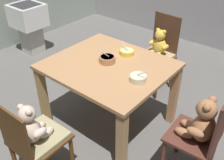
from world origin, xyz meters
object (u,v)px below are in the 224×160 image
teddy_chair_near_right (202,128)px  porridge_bowl_terracotta_center (107,59)px  dining_table (109,75)px  sink_basin (29,22)px  porridge_bowl_yellow_far_center (127,52)px  teddy_chair_far_center (158,50)px  porridge_bowl_cream_near_right (138,78)px  teddy_chair_near_front (33,134)px

teddy_chair_near_right → porridge_bowl_terracotta_center: bearing=-7.2°
dining_table → sink_basin: sink_basin is taller
porridge_bowl_yellow_far_center → porridge_bowl_terracotta_center: porridge_bowl_terracotta_center is taller
sink_basin → teddy_chair_near_right: bearing=-10.7°
teddy_chair_far_center → porridge_bowl_cream_near_right: (0.37, -0.99, 0.24)m
teddy_chair_near_right → teddy_chair_far_center: teddy_chair_far_center is taller
porridge_bowl_cream_near_right → porridge_bowl_terracotta_center: porridge_bowl_terracotta_center is taller
dining_table → porridge_bowl_cream_near_right: bearing=-9.3°
porridge_bowl_terracotta_center → porridge_bowl_cream_near_right: bearing=-11.5°
teddy_chair_far_center → porridge_bowl_cream_near_right: size_ratio=6.02×
teddy_chair_near_front → porridge_bowl_yellow_far_center: size_ratio=5.47×
sink_basin → porridge_bowl_yellow_far_center: bearing=-6.7°
teddy_chair_far_center → porridge_bowl_cream_near_right: 1.08m
porridge_bowl_yellow_far_center → teddy_chair_near_front: bearing=-90.0°
teddy_chair_far_center → porridge_bowl_yellow_far_center: bearing=3.3°
dining_table → teddy_chair_near_right: teddy_chair_near_right is taller
dining_table → porridge_bowl_terracotta_center: porridge_bowl_terracotta_center is taller
teddy_chair_near_front → sink_basin: (-2.06, 1.44, -0.02)m
porridge_bowl_yellow_far_center → porridge_bowl_cream_near_right: (0.37, -0.34, 0.01)m
porridge_bowl_yellow_far_center → porridge_bowl_terracotta_center: (-0.05, -0.25, 0.01)m
porridge_bowl_cream_near_right → porridge_bowl_terracotta_center: size_ratio=1.00×
dining_table → teddy_chair_far_center: 0.93m
teddy_chair_far_center → dining_table: bearing=2.7°
teddy_chair_near_right → porridge_bowl_terracotta_center: 1.05m
teddy_chair_near_front → sink_basin: bearing=53.8°
teddy_chair_near_front → porridge_bowl_cream_near_right: bearing=-24.6°
porridge_bowl_yellow_far_center → porridge_bowl_cream_near_right: 0.50m
dining_table → porridge_bowl_yellow_far_center: (0.01, 0.27, 0.15)m
teddy_chair_near_right → porridge_bowl_terracotta_center: size_ratio=5.82×
dining_table → teddy_chair_far_center: size_ratio=1.19×
porridge_bowl_yellow_far_center → dining_table: bearing=-92.4°
porridge_bowl_terracotta_center → sink_basin: bearing=166.2°
teddy_chair_near_right → teddy_chair_far_center: size_ratio=0.97×
teddy_chair_far_center → porridge_bowl_yellow_far_center: teddy_chair_far_center is taller
dining_table → teddy_chair_near_front: teddy_chair_near_front is taller
teddy_chair_near_right → sink_basin: (-3.04, 0.58, -0.05)m
porridge_bowl_cream_near_right → teddy_chair_far_center: bearing=110.5°
teddy_chair_near_right → porridge_bowl_yellow_far_center: teddy_chair_near_right is taller
porridge_bowl_yellow_far_center → porridge_bowl_terracotta_center: 0.26m
teddy_chair_near_right → teddy_chair_far_center: bearing=-47.7°
teddy_chair_far_center → porridge_bowl_terracotta_center: bearing=0.3°
teddy_chair_near_front → porridge_bowl_cream_near_right: (0.37, 0.86, 0.24)m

